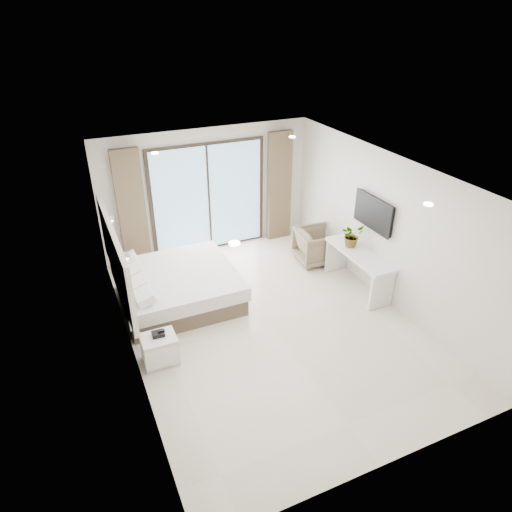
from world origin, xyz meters
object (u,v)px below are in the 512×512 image
(console_desk, at_px, (359,262))
(armchair, at_px, (316,244))
(bed, at_px, (177,287))
(nightstand, at_px, (160,349))

(console_desk, relative_size, armchair, 2.01)
(bed, xyz_separation_m, console_desk, (3.30, -0.97, 0.26))
(bed, relative_size, armchair, 2.57)
(bed, height_order, console_desk, console_desk)
(bed, bearing_deg, nightstand, -114.66)
(bed, relative_size, nightstand, 4.01)
(bed, relative_size, console_desk, 1.28)
(nightstand, distance_m, armchair, 4.20)
(bed, distance_m, armchair, 3.13)
(bed, xyz_separation_m, armchair, (3.11, 0.26, 0.10))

